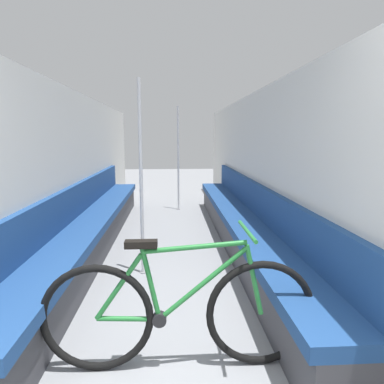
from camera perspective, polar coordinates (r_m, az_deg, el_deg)
name	(u,v)px	position (r m, az deg, el deg)	size (l,w,h in m)	color
wall_left	(65,172)	(4.55, -20.45, 3.08)	(0.10, 10.23, 2.10)	silver
wall_right	(266,171)	(4.51, 12.15, 3.42)	(0.10, 10.23, 2.10)	silver
bench_seat_row_left	(92,228)	(4.72, -16.40, -5.84)	(0.49, 5.89, 0.88)	#3D3D42
bench_seat_row_right	(242,226)	(4.69, 8.30, -5.64)	(0.49, 5.89, 0.88)	#3D3D42
bicycle	(180,313)	(2.32, -2.08, -19.44)	(1.77, 0.46, 0.93)	black
grab_pole_near	(178,160)	(6.97, -2.30, 5.30)	(0.08, 0.08, 2.08)	gray
grab_pole_far	(141,182)	(3.68, -8.47, 1.63)	(0.08, 0.08, 2.08)	gray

